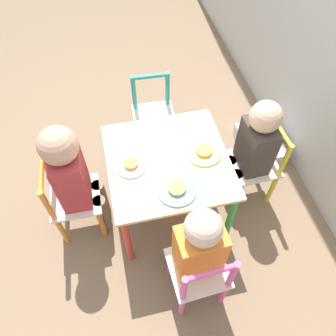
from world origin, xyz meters
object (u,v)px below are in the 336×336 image
object	(u,v)px
chair_orange	(72,200)
storage_bin	(260,144)
kids_table	(168,168)
chair_pink	(199,274)
chair_teal	(154,117)
child_back	(253,146)
plate_right	(177,189)
chair_yellow	(256,165)
plate_front	(131,165)
plate_back	(204,152)
child_front	(73,174)
child_right	(198,247)

from	to	relation	value
chair_orange	storage_bin	world-z (taller)	chair_orange
kids_table	chair_pink	distance (m)	0.54
chair_teal	child_back	size ratio (longest dim) A/B	0.72
plate_right	chair_yellow	bearing A→B (deg)	110.79
plate_front	plate_back	distance (m)	0.37
chair_yellow	child_front	distance (m)	1.02
plate_back	plate_right	world-z (taller)	same
chair_orange	plate_front	distance (m)	0.40
storage_bin	child_back	bearing A→B (deg)	-40.19
chair_pink	storage_bin	distance (m)	1.11
chair_yellow	plate_right	distance (m)	0.60
chair_yellow	storage_bin	xyz separation A→B (m)	(-0.30, 0.19, -0.21)
plate_back	storage_bin	size ratio (longest dim) A/B	0.52
plate_front	plate_back	xyz separation A→B (m)	(0.00, 0.37, -0.00)
chair_teal	child_front	xyz separation A→B (m)	(0.52, -0.49, 0.22)
storage_bin	plate_front	bearing A→B (deg)	-70.88
chair_teal	storage_bin	world-z (taller)	chair_teal
child_front	plate_back	bearing A→B (deg)	-89.75
chair_orange	chair_yellow	bearing A→B (deg)	-88.87
child_back	plate_back	world-z (taller)	child_back
plate_right	child_right	bearing A→B (deg)	5.38
chair_pink	child_right	size ratio (longest dim) A/B	0.72
chair_orange	child_back	size ratio (longest dim) A/B	0.72
chair_pink	chair_teal	xyz separation A→B (m)	(-1.05, -0.01, 0.00)
chair_pink	chair_teal	bearing A→B (deg)	-92.86
kids_table	child_front	world-z (taller)	child_front
chair_pink	plate_front	distance (m)	0.61
chair_pink	plate_back	bearing A→B (deg)	-109.91
kids_table	child_back	distance (m)	0.46
chair_yellow	plate_back	size ratio (longest dim) A/B	2.93
chair_orange	chair_pink	size ratio (longest dim) A/B	1.00
plate_back	storage_bin	xyz separation A→B (m)	(-0.31, 0.53, -0.43)
kids_table	child_right	xyz separation A→B (m)	(0.46, 0.03, 0.03)
kids_table	storage_bin	bearing A→B (deg)	113.59
plate_back	plate_right	size ratio (longest dim) A/B	0.95
chair_orange	chair_teal	world-z (taller)	same
chair_pink	child_back	xyz separation A→B (m)	(-0.54, 0.43, 0.18)
chair_yellow	chair_teal	xyz separation A→B (m)	(-0.51, -0.50, 0.00)
chair_teal	plate_right	world-z (taller)	chair_teal
chair_yellow	child_right	size ratio (longest dim) A/B	0.72
chair_teal	chair_pink	bearing A→B (deg)	-87.14
child_back	plate_right	xyz separation A→B (m)	(0.20, -0.46, 0.04)
kids_table	plate_back	distance (m)	0.20
kids_table	child_front	bearing A→B (deg)	-90.88
chair_yellow	plate_front	size ratio (longest dim) A/B	3.40
child_back	child_front	bearing A→B (deg)	-91.13
chair_yellow	plate_back	distance (m)	0.40
kids_table	chair_teal	distance (m)	0.54
chair_pink	plate_right	bearing A→B (deg)	-88.23
chair_pink	plate_right	world-z (taller)	chair_pink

